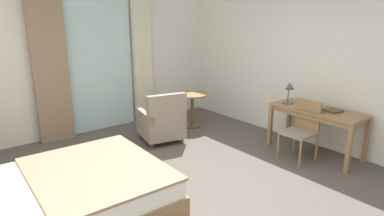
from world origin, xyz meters
name	(u,v)px	position (x,y,z in m)	size (l,w,h in m)	color
ground	(195,192)	(0.00, 0.00, -0.05)	(5.87, 6.75, 0.10)	#564C47
wall_back	(93,58)	(0.00, 3.12, 1.41)	(5.47, 0.12, 2.82)	silver
wall_right	(318,63)	(2.67, 0.00, 1.41)	(0.12, 6.35, 2.82)	silver
balcony_glass_door	(99,67)	(0.07, 3.04, 1.24)	(1.38, 0.02, 2.48)	silver
curtain_panel_left	(51,68)	(-0.84, 2.94, 1.31)	(0.59, 0.10, 2.62)	#897056
curtain_panel_right	(143,60)	(0.98, 2.94, 1.31)	(0.40, 0.10, 2.62)	beige
bed	(60,197)	(-1.55, 0.43, 0.26)	(2.21, 1.77, 1.03)	olive
writing_desk	(317,114)	(2.26, -0.30, 0.66)	(0.60, 1.44, 0.75)	olive
desk_chair	(302,127)	(1.90, -0.28, 0.51)	(0.47, 0.45, 0.92)	gray
desk_lamp	(289,89)	(2.10, 0.14, 1.02)	(0.29, 0.26, 0.43)	#4C4C51
closed_book	(332,110)	(2.31, -0.52, 0.77)	(0.23, 0.24, 0.03)	brown
armchair_by_window	(162,122)	(0.60, 1.68, 0.36)	(0.82, 0.87, 0.92)	gray
round_cafe_table	(192,103)	(1.54, 2.00, 0.51)	(0.63, 0.63, 0.69)	olive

